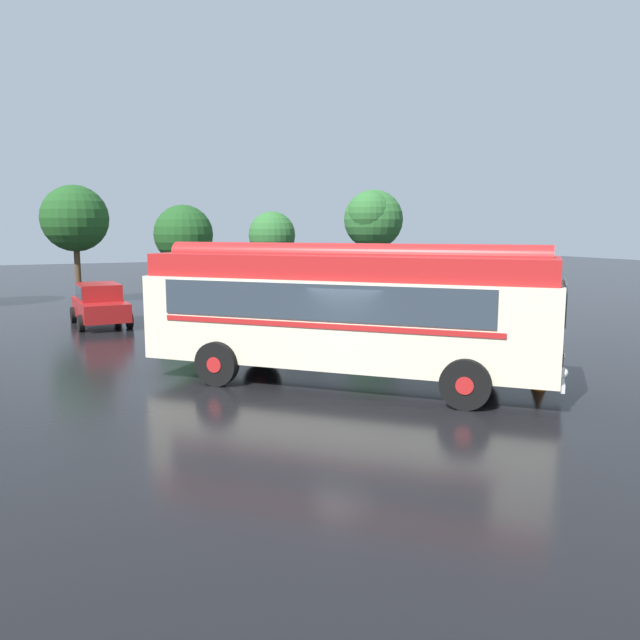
{
  "coord_description": "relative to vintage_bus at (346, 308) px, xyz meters",
  "views": [
    {
      "loc": [
        -6.92,
        -13.0,
        3.85
      ],
      "look_at": [
        0.05,
        2.06,
        1.4
      ],
      "focal_mm": 35.0,
      "sensor_mm": 36.0,
      "label": 1
    }
  ],
  "objects": [
    {
      "name": "vintage_bus",
      "position": [
        0.0,
        0.0,
        0.0
      ],
      "size": [
        8.89,
        8.82,
        3.49
      ],
      "color": "beige",
      "rests_on": "ground"
    },
    {
      "name": "car_mid_left",
      "position": [
        -1.46,
        13.17,
        -1.05
      ],
      "size": [
        2.15,
        4.29,
        1.66
      ],
      "color": "#144C28",
      "rests_on": "ground"
    },
    {
      "name": "tree_centre",
      "position": [
        0.85,
        22.0,
        1.58
      ],
      "size": [
        3.31,
        3.31,
        5.15
      ],
      "color": "#4C3823",
      "rests_on": "ground"
    },
    {
      "name": "box_van",
      "position": [
        3.64,
        13.91,
        -0.53
      ],
      "size": [
        2.41,
        5.81,
        2.5
      ],
      "color": "#B2B7BC",
      "rests_on": "ground"
    },
    {
      "name": "tree_far_right",
      "position": [
        12.55,
        20.84,
        2.58
      ],
      "size": [
        3.7,
        3.7,
        6.23
      ],
      "color": "#4C3823",
      "rests_on": "ground"
    },
    {
      "name": "tree_left_of_centre",
      "position": [
        -4.84,
        20.77,
        2.39
      ],
      "size": [
        3.37,
        3.37,
        6.02
      ],
      "color": "#4C3823",
      "rests_on": "ground"
    },
    {
      "name": "car_mid_right",
      "position": [
        1.29,
        13.34,
        -1.05
      ],
      "size": [
        2.07,
        4.25,
        1.66
      ],
      "color": "#B7BABF",
      "rests_on": "ground"
    },
    {
      "name": "tree_right_of_centre",
      "position": [
        6.19,
        21.93,
        1.51
      ],
      "size": [
        2.8,
        2.8,
        4.84
      ],
      "color": "#4C3823",
      "rests_on": "ground"
    },
    {
      "name": "traffic_cone",
      "position": [
        3.94,
        -2.5,
        -1.62
      ],
      "size": [
        0.36,
        0.36,
        0.55
      ],
      "primitive_type": "cone",
      "color": "orange",
      "rests_on": "ground"
    },
    {
      "name": "ground_plane",
      "position": [
        -0.05,
        -0.55,
        -1.89
      ],
      "size": [
        120.0,
        120.0,
        0.0
      ],
      "primitive_type": "plane",
      "color": "black"
    },
    {
      "name": "car_near_left",
      "position": [
        -4.6,
        12.53,
        -1.05
      ],
      "size": [
        2.11,
        4.27,
        1.66
      ],
      "color": "maroon",
      "rests_on": "ground"
    }
  ]
}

